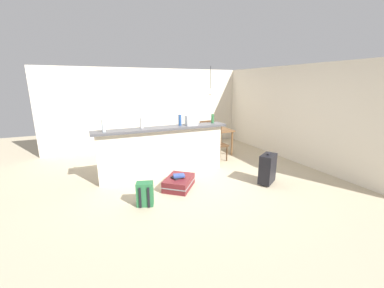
{
  "coord_description": "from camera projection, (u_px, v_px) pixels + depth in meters",
  "views": [
    {
      "loc": [
        -1.96,
        -4.55,
        2.04
      ],
      "look_at": [
        0.23,
        0.41,
        0.65
      ],
      "focal_mm": 22.24,
      "sensor_mm": 36.0,
      "label": 1
    }
  ],
  "objects": [
    {
      "name": "ground_plane",
      "position": [
        190.0,
        178.0,
        5.32
      ],
      "size": [
        13.0,
        13.0,
        0.05
      ],
      "primitive_type": "cube",
      "color": "#BCAD8E"
    },
    {
      "name": "wall_back",
      "position": [
        153.0,
        108.0,
        7.7
      ],
      "size": [
        6.6,
        0.1,
        2.5
      ],
      "primitive_type": "cube",
      "color": "silver",
      "rests_on": "ground_plane"
    },
    {
      "name": "wall_right",
      "position": [
        288.0,
        113.0,
        6.46
      ],
      "size": [
        0.1,
        6.0,
        2.5
      ],
      "primitive_type": "cube",
      "color": "silver",
      "rests_on": "ground_plane"
    },
    {
      "name": "partition_half_wall",
      "position": [
        164.0,
        153.0,
        5.31
      ],
      "size": [
        2.8,
        0.2,
        1.07
      ],
      "primitive_type": "cube",
      "color": "silver",
      "rests_on": "ground_plane"
    },
    {
      "name": "bar_countertop",
      "position": [
        163.0,
        128.0,
        5.17
      ],
      "size": [
        2.96,
        0.4,
        0.05
      ],
      "primitive_type": "cube",
      "color": "#4C4C51",
      "rests_on": "partition_half_wall"
    },
    {
      "name": "bottle_clear",
      "position": [
        103.0,
        126.0,
        4.62
      ],
      "size": [
        0.06,
        0.06,
        0.25
      ],
      "primitive_type": "cylinder",
      "color": "silver",
      "rests_on": "bar_countertop"
    },
    {
      "name": "bottle_white",
      "position": [
        142.0,
        123.0,
        5.03
      ],
      "size": [
        0.06,
        0.06,
        0.23
      ],
      "primitive_type": "cylinder",
      "color": "silver",
      "rests_on": "bar_countertop"
    },
    {
      "name": "bottle_blue",
      "position": [
        180.0,
        120.0,
        5.36
      ],
      "size": [
        0.07,
        0.07,
        0.24
      ],
      "primitive_type": "cylinder",
      "color": "#284C89",
      "rests_on": "bar_countertop"
    },
    {
      "name": "bottle_green",
      "position": [
        213.0,
        118.0,
        5.68
      ],
      "size": [
        0.07,
        0.07,
        0.22
      ],
      "primitive_type": "cylinder",
      "color": "#2D6B38",
      "rests_on": "bar_countertop"
    },
    {
      "name": "grocery_bag",
      "position": [
        191.0,
        120.0,
        5.4
      ],
      "size": [
        0.26,
        0.18,
        0.22
      ],
      "primitive_type": "cube",
      "color": "silver",
      "rests_on": "bar_countertop"
    },
    {
      "name": "dining_table",
      "position": [
        212.0,
        133.0,
        6.89
      ],
      "size": [
        1.1,
        0.8,
        0.74
      ],
      "color": "brown",
      "rests_on": "ground_plane"
    },
    {
      "name": "dining_chair_near_partition",
      "position": [
        217.0,
        141.0,
        6.44
      ],
      "size": [
        0.43,
        0.43,
        0.93
      ],
      "color": "#4C331E",
      "rests_on": "ground_plane"
    },
    {
      "name": "dining_chair_far_side",
      "position": [
        204.0,
        133.0,
        7.45
      ],
      "size": [
        0.43,
        0.43,
        0.93
      ],
      "color": "#4C331E",
      "rests_on": "ground_plane"
    },
    {
      "name": "pendant_lamp",
      "position": [
        210.0,
        91.0,
        6.66
      ],
      "size": [
        0.34,
        0.34,
        0.79
      ],
      "color": "black"
    },
    {
      "name": "suitcase_flat_maroon",
      "position": [
        179.0,
        183.0,
        4.77
      ],
      "size": [
        0.82,
        0.85,
        0.22
      ],
      "color": "maroon",
      "rests_on": "ground_plane"
    },
    {
      "name": "backpack_green",
      "position": [
        145.0,
        194.0,
        4.07
      ],
      "size": [
        0.32,
        0.3,
        0.42
      ],
      "color": "#286B3D",
      "rests_on": "ground_plane"
    },
    {
      "name": "suitcase_upright_black",
      "position": [
        268.0,
        169.0,
        4.92
      ],
      "size": [
        0.5,
        0.43,
        0.67
      ],
      "color": "black",
      "rests_on": "ground_plane"
    },
    {
      "name": "book_stack",
      "position": [
        178.0,
        176.0,
        4.71
      ],
      "size": [
        0.29,
        0.22,
        0.06
      ],
      "color": "black",
      "rests_on": "suitcase_flat_maroon"
    }
  ]
}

